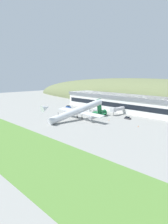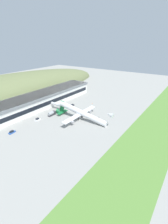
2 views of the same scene
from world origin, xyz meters
name	(u,v)px [view 2 (image 2 of 2)]	position (x,y,z in m)	size (l,w,h in m)	color
ground_plane	(82,118)	(0.00, 0.00, 0.00)	(432.96, 432.96, 0.00)	gray
grass_strip_foreground	(150,137)	(0.00, -50.50, 0.04)	(389.67, 29.74, 0.08)	#568438
terminal_building	(42,99)	(1.49, 44.70, 6.70)	(116.73, 21.44, 11.84)	white
jetway_0	(58,105)	(3.14, 27.51, 3.99)	(3.38, 12.59, 5.43)	silver
cargo_airplane	(81,113)	(-3.22, -1.31, 5.23)	(38.19, 49.83, 13.07)	silver
service_car_0	(12,132)	(-44.75, 23.75, 0.68)	(4.65, 2.15, 1.64)	#264C99
service_car_1	(38,119)	(-22.32, 24.75, 0.70)	(4.47, 2.06, 1.68)	silver
service_car_2	(72,105)	(16.12, 21.96, 0.62)	(4.30, 1.88, 1.49)	#333338
fuel_truck	(52,114)	(-9.69, 22.40, 1.58)	(7.43, 2.79, 3.35)	#333338
traffic_cone_0	(92,103)	(31.56, 10.37, 0.28)	(0.52, 0.52, 0.58)	orange
traffic_cone_1	(79,110)	(10.94, 10.59, 0.28)	(0.52, 0.52, 0.58)	orange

